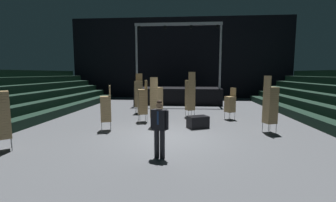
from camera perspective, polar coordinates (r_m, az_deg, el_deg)
ground_plane at (r=9.24m, az=0.07°, el=-9.16°), size 22.00×30.00×0.10m
arena_end_wall at (r=23.92m, az=2.96°, el=10.41°), size 22.00×0.30×8.00m
stage_riser at (r=19.44m, az=2.52°, el=1.60°), size 6.90×3.03×6.26m
man_with_tie at (r=6.83m, az=-2.12°, el=-6.03°), size 0.57×0.34×1.72m
chair_stack_front_left at (r=10.48m, az=-14.91°, el=-1.69°), size 0.57×0.57×1.96m
chair_stack_front_right at (r=10.61m, az=23.68°, el=-0.79°), size 0.56×0.56×2.39m
chair_stack_mid_left at (r=13.02m, az=14.92°, el=-0.63°), size 0.60×0.60×1.71m
chair_stack_mid_right at (r=9.14m, az=-35.51°, el=-2.62°), size 0.62×0.62×2.39m
chair_stack_mid_centre at (r=12.01m, az=-6.20°, el=-0.04°), size 0.58×0.58×2.14m
chair_stack_rear_left at (r=14.63m, az=-7.17°, el=1.83°), size 0.44×0.44×2.48m
chair_stack_rear_right at (r=10.92m, az=-2.84°, el=-0.25°), size 0.60×0.60×2.31m
chair_stack_rear_centre at (r=13.27m, az=5.42°, el=1.53°), size 0.59×0.59×2.56m
equipment_road_case at (r=10.82m, az=7.29°, el=-5.09°), size 1.07×0.92×0.54m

